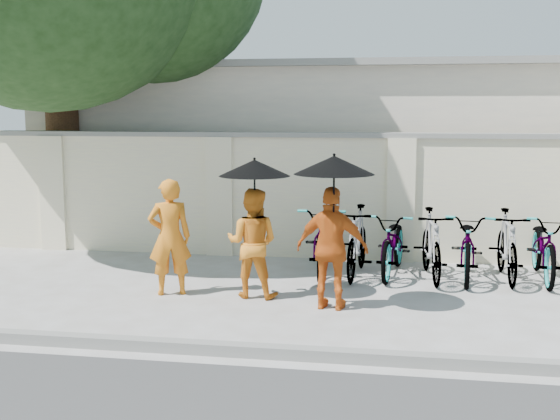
# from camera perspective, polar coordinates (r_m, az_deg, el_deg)

# --- Properties ---
(ground) EXTENTS (80.00, 80.00, 0.00)m
(ground) POSITION_cam_1_polar(r_m,az_deg,el_deg) (8.87, -3.48, -7.88)
(ground) COLOR #ABABAB
(kerb) EXTENTS (40.00, 0.16, 0.12)m
(kerb) POSITION_cam_1_polar(r_m,az_deg,el_deg) (7.29, -6.54, -11.04)
(kerb) COLOR slate
(kerb) RESTS_ON ground
(compound_wall) EXTENTS (20.00, 0.30, 2.00)m
(compound_wall) POSITION_cam_1_polar(r_m,az_deg,el_deg) (11.63, 4.85, 0.97)
(compound_wall) COLOR beige
(compound_wall) RESTS_ON ground
(building_behind) EXTENTS (14.00, 6.00, 3.20)m
(building_behind) POSITION_cam_1_polar(r_m,az_deg,el_deg) (15.33, 9.80, 4.87)
(building_behind) COLOR beige
(building_behind) RESTS_ON ground
(monk_left) EXTENTS (0.67, 0.56, 1.56)m
(monk_left) POSITION_cam_1_polar(r_m,az_deg,el_deg) (9.41, -8.96, -2.18)
(monk_left) COLOR orange
(monk_left) RESTS_ON ground
(monk_center) EXTENTS (0.74, 0.60, 1.44)m
(monk_center) POSITION_cam_1_polar(r_m,az_deg,el_deg) (9.20, -2.26, -2.69)
(monk_center) COLOR orange
(monk_center) RESTS_ON ground
(parasol_center) EXTENTS (0.92, 0.92, 1.00)m
(parasol_center) POSITION_cam_1_polar(r_m,az_deg,el_deg) (8.97, -2.09, 3.44)
(parasol_center) COLOR black
(parasol_center) RESTS_ON ground
(monk_right) EXTENTS (0.94, 0.49, 1.52)m
(monk_right) POSITION_cam_1_polar(r_m,az_deg,el_deg) (8.64, 4.26, -3.13)
(monk_right) COLOR #BD5114
(monk_right) RESTS_ON ground
(parasol_right) EXTENTS (0.98, 0.98, 1.04)m
(parasol_right) POSITION_cam_1_polar(r_m,az_deg,el_deg) (8.41, 4.42, 3.66)
(parasol_right) COLOR black
(parasol_right) RESTS_ON ground
(bike_0) EXTENTS (0.86, 2.03, 1.04)m
(bike_0) POSITION_cam_1_polar(r_m,az_deg,el_deg) (10.61, 3.45, -2.34)
(bike_0) COLOR #A4A4A4
(bike_0) RESTS_ON ground
(bike_1) EXTENTS (0.64, 1.77, 1.04)m
(bike_1) POSITION_cam_1_polar(r_m,az_deg,el_deg) (10.40, 6.29, -2.58)
(bike_1) COLOR #A4A4A4
(bike_1) RESTS_ON ground
(bike_2) EXTENTS (0.88, 1.91, 0.97)m
(bike_2) POSITION_cam_1_polar(r_m,az_deg,el_deg) (10.56, 9.24, -2.68)
(bike_2) COLOR #A4A4A4
(bike_2) RESTS_ON ground
(bike_3) EXTENTS (0.64, 1.74, 1.02)m
(bike_3) POSITION_cam_1_polar(r_m,az_deg,el_deg) (10.39, 12.20, -2.78)
(bike_3) COLOR #A4A4A4
(bike_3) RESTS_ON ground
(bike_4) EXTENTS (0.82, 1.96, 1.00)m
(bike_4) POSITION_cam_1_polar(r_m,az_deg,el_deg) (10.56, 15.08, -2.76)
(bike_4) COLOR #A4A4A4
(bike_4) RESTS_ON ground
(bike_5) EXTENTS (0.49, 1.70, 1.02)m
(bike_5) POSITION_cam_1_polar(r_m,az_deg,el_deg) (10.61, 17.97, -2.78)
(bike_5) COLOR #A4A4A4
(bike_5) RESTS_ON ground
(bike_6) EXTENTS (0.74, 1.92, 0.99)m
(bike_6) POSITION_cam_1_polar(r_m,az_deg,el_deg) (10.80, 20.70, -2.79)
(bike_6) COLOR #A4A4A4
(bike_6) RESTS_ON ground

